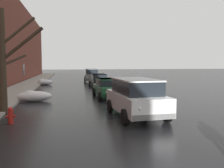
% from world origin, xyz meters
% --- Properties ---
extents(left_sidewalk_slab, '(2.91, 80.00, 0.13)m').
position_xyz_m(left_sidewalk_slab, '(-5.86, 18.00, 0.06)').
color(left_sidewalk_slab, gray).
rests_on(left_sidewalk_slab, ground).
extents(snow_bank_near_corner_left, '(2.27, 0.97, 0.76)m').
position_xyz_m(snow_bank_near_corner_left, '(-3.58, 13.14, 0.35)').
color(snow_bank_near_corner_left, white).
rests_on(snow_bank_near_corner_left, ground).
extents(snow_bank_along_left_kerb, '(1.95, 0.93, 0.65)m').
position_xyz_m(snow_bank_along_left_kerb, '(3.93, 28.98, 0.25)').
color(snow_bank_along_left_kerb, white).
rests_on(snow_bank_along_left_kerb, ground).
extents(snow_bank_mid_block_left, '(1.72, 0.98, 0.75)m').
position_xyz_m(snow_bank_mid_block_left, '(-3.99, 25.84, 0.34)').
color(snow_bank_mid_block_left, white).
rests_on(snow_bank_mid_block_left, ground).
extents(bare_tree_second_along_sidewalk, '(3.79, 1.71, 5.26)m').
position_xyz_m(bare_tree_second_along_sidewalk, '(-4.43, 9.36, 2.82)').
color(bare_tree_second_along_sidewalk, '#382B1E').
rests_on(bare_tree_second_along_sidewalk, ground).
extents(suv_white_approaching_near_lane, '(2.29, 4.45, 1.82)m').
position_xyz_m(suv_white_approaching_near_lane, '(1.88, 7.37, 0.99)').
color(suv_white_approaching_near_lane, silver).
rests_on(suv_white_approaching_near_lane, ground).
extents(sedan_green_parked_kerbside_close, '(2.05, 4.38, 1.42)m').
position_xyz_m(sedan_green_parked_kerbside_close, '(1.65, 14.02, 0.75)').
color(sedan_green_parked_kerbside_close, '#1E5633').
rests_on(sedan_green_parked_kerbside_close, ground).
extents(sedan_black_parked_kerbside_mid, '(1.96, 4.41, 1.42)m').
position_xyz_m(sedan_black_parked_kerbside_mid, '(1.97, 21.96, 0.75)').
color(sedan_black_parked_kerbside_mid, black).
rests_on(sedan_black_parked_kerbside_mid, ground).
extents(suv_grey_parked_far_down_block, '(2.23, 4.87, 1.82)m').
position_xyz_m(suv_grey_parked_far_down_block, '(1.89, 29.16, 0.99)').
color(suv_grey_parked_far_down_block, slate).
rests_on(suv_grey_parked_far_down_block, ground).
extents(fire_hydrant, '(0.42, 0.22, 0.71)m').
position_xyz_m(fire_hydrant, '(-3.69, 7.09, 0.36)').
color(fire_hydrant, '#B21E19').
rests_on(fire_hydrant, ground).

